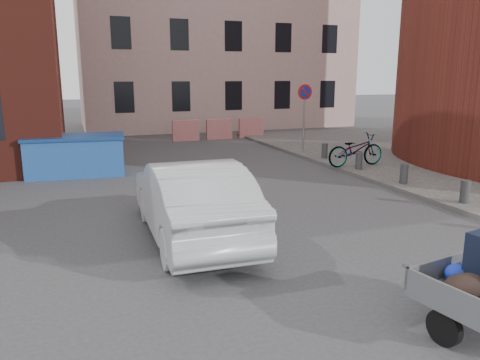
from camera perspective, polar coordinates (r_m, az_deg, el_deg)
name	(u,v)px	position (r m, az deg, el deg)	size (l,w,h in m)	color
ground	(248,258)	(8.23, 0.95, -9.47)	(120.00, 120.00, 0.00)	#38383A
building_pink	(212,11)	(30.65, -3.43, 19.90)	(16.00, 8.00, 14.00)	#C19A94
no_parking_sign	(305,104)	(18.79, 7.88, 9.19)	(0.60, 0.09, 2.65)	gray
bollards	(404,174)	(13.93, 19.35, 0.72)	(0.22, 9.02, 0.55)	#3A3A3D
barriers	(219,129)	(23.33, -2.54, 6.20)	(4.70, 0.18, 1.00)	red
dumpster	(76,155)	(15.71, -19.37, 2.88)	(3.13, 1.81, 1.26)	#2251A6
silver_car	(192,199)	(9.05, -5.93, -2.35)	(1.63, 4.66, 1.54)	#B4B7BC
bicycle	(356,150)	(16.16, 13.91, 3.61)	(0.73, 2.10, 1.10)	black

